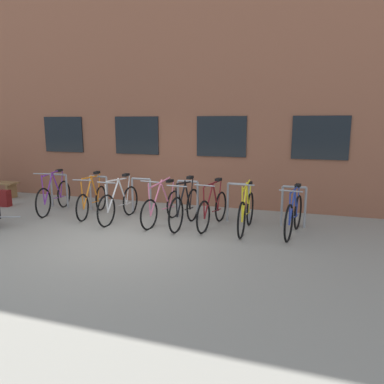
{
  "coord_description": "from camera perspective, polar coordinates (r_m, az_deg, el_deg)",
  "views": [
    {
      "loc": [
        3.46,
        -6.07,
        2.24
      ],
      "look_at": [
        0.93,
        1.6,
        0.68
      ],
      "focal_mm": 34.36,
      "sensor_mm": 36.0,
      "label": 1
    }
  ],
  "objects": [
    {
      "name": "ground_plane",
      "position": [
        7.34,
        -10.97,
        -7.07
      ],
      "size": [
        42.0,
        42.0,
        0.0
      ],
      "primitive_type": "plane",
      "color": "gray"
    },
    {
      "name": "bike_rack",
      "position": [
        8.81,
        -4.36,
        -0.33
      ],
      "size": [
        6.53,
        0.05,
        0.9
      ],
      "color": "gray",
      "rests_on": "ground"
    },
    {
      "name": "bicycle_orange",
      "position": [
        9.2,
        -15.24,
        -1.22
      ],
      "size": [
        0.46,
        1.71,
        1.04
      ],
      "color": "black",
      "rests_on": "ground"
    },
    {
      "name": "bicycle_black",
      "position": [
        7.94,
        -1.1,
        -2.46
      ],
      "size": [
        0.44,
        1.74,
        1.08
      ],
      "color": "black",
      "rests_on": "ground"
    },
    {
      "name": "bicycle_yellow",
      "position": [
        7.68,
        8.4,
        -3.09
      ],
      "size": [
        0.44,
        1.72,
        1.08
      ],
      "color": "black",
      "rests_on": "ground"
    },
    {
      "name": "backpack",
      "position": [
        11.01,
        -27.07,
        -0.88
      ],
      "size": [
        0.3,
        0.22,
        0.44
      ],
      "primitive_type": "cube",
      "rotation": [
        0.0,
        0.0,
        0.09
      ],
      "color": "maroon",
      "rests_on": "ground"
    },
    {
      "name": "bicycle_blue",
      "position": [
        7.63,
        15.51,
        -3.5
      ],
      "size": [
        0.44,
        1.68,
        1.0
      ],
      "color": "black",
      "rests_on": "ground"
    },
    {
      "name": "storefront_building",
      "position": [
        13.65,
        3.64,
        15.16
      ],
      "size": [
        28.0,
        7.83,
        6.52
      ],
      "color": "brown",
      "rests_on": "ground"
    },
    {
      "name": "bicycle_pink",
      "position": [
        8.21,
        -4.65,
        -2.28
      ],
      "size": [
        0.44,
        1.74,
        1.04
      ],
      "color": "black",
      "rests_on": "ground"
    },
    {
      "name": "bicycle_maroon",
      "position": [
        7.93,
        3.22,
        -2.67
      ],
      "size": [
        0.44,
        1.72,
        1.03
      ],
      "color": "black",
      "rests_on": "ground"
    },
    {
      "name": "bicycle_white",
      "position": [
        8.58,
        -11.25,
        -1.73
      ],
      "size": [
        0.44,
        1.81,
        1.05
      ],
      "color": "black",
      "rests_on": "ground"
    },
    {
      "name": "bicycle_purple",
      "position": [
        9.84,
        -20.61,
        -0.6
      ],
      "size": [
        0.53,
        1.77,
        1.07
      ],
      "color": "black",
      "rests_on": "ground"
    }
  ]
}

